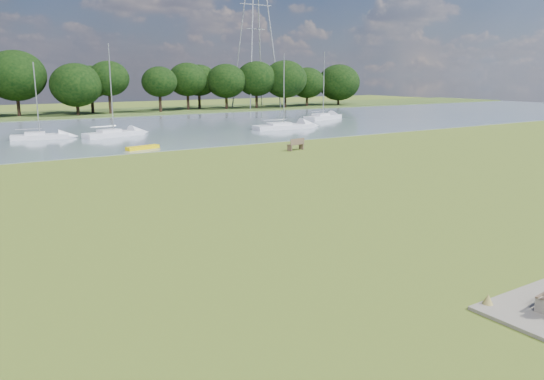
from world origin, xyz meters
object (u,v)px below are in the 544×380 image
sailboat_0 (323,116)px  kayak (143,148)px  sailboat_1 (113,132)px  sailboat_4 (283,125)px  sailboat_2 (39,135)px  pylon (256,3)px  riverbank_bench (296,144)px

sailboat_0 → kayak: bearing=-171.0°
sailboat_1 → sailboat_4: 20.02m
sailboat_0 → sailboat_2: size_ratio=1.26×
kayak → sailboat_2: sailboat_2 is taller
sailboat_1 → sailboat_2: sailboat_1 is taller
kayak → pylon: bearing=35.2°
riverbank_bench → kayak: size_ratio=0.58×
riverbank_bench → sailboat_1: sailboat_1 is taller
riverbank_bench → sailboat_4: 18.54m
riverbank_bench → sailboat_0: size_ratio=0.18×
pylon → sailboat_4: size_ratio=3.58×
sailboat_2 → sailboat_0: bearing=15.6°
kayak → sailboat_2: size_ratio=0.40×
sailboat_0 → sailboat_1: sailboat_0 is taller
kayak → sailboat_1: (0.84, 11.36, 0.33)m
riverbank_bench → sailboat_0: bearing=36.4°
sailboat_1 → sailboat_4: sailboat_1 is taller
sailboat_0 → sailboat_2: 39.79m
pylon → sailboat_4: 46.60m
sailboat_0 → sailboat_1: (-32.60, -5.35, -0.04)m
riverbank_bench → sailboat_2: size_ratio=0.23×
sailboat_1 → kayak: bearing=-107.2°
pylon → sailboat_4: pylon is taller
riverbank_bench → pylon: bearing=50.7°
sailboat_2 → sailboat_1: bearing=-3.6°
sailboat_0 → sailboat_2: sailboat_0 is taller
sailboat_0 → sailboat_2: bearing=167.6°
riverbank_bench → sailboat_4: sailboat_4 is taller
kayak → sailboat_1: sailboat_1 is taller
sailboat_1 → pylon: bearing=28.6°
sailboat_1 → sailboat_2: bearing=153.0°
kayak → sailboat_1: 11.40m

